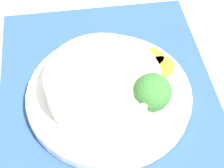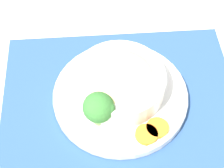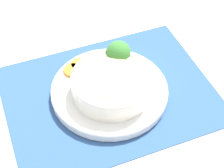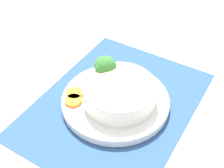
% 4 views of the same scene
% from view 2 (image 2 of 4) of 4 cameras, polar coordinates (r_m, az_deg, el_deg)
% --- Properties ---
extents(ground_plane, '(4.00, 4.00, 0.00)m').
position_cam_2_polar(ground_plane, '(0.77, 1.27, -2.39)').
color(ground_plane, beige).
extents(placemat, '(0.52, 0.41, 0.00)m').
position_cam_2_polar(placemat, '(0.76, 1.27, -2.31)').
color(placemat, '#2D5184').
rests_on(placemat, ground_plane).
extents(plate, '(0.27, 0.27, 0.02)m').
position_cam_2_polar(plate, '(0.75, 1.29, -1.74)').
color(plate, white).
rests_on(plate, placemat).
extents(bowl, '(0.18, 0.18, 0.06)m').
position_cam_2_polar(bowl, '(0.73, 1.04, 0.48)').
color(bowl, silver).
rests_on(bowl, plate).
extents(broccoli_floret, '(0.06, 0.06, 0.08)m').
position_cam_2_polar(broccoli_floret, '(0.68, -2.05, -3.66)').
color(broccoli_floret, '#84AD5B').
rests_on(broccoli_floret, plate).
extents(carrot_slice_near, '(0.04, 0.04, 0.01)m').
position_cam_2_polar(carrot_slice_near, '(0.70, 5.28, -7.67)').
color(carrot_slice_near, orange).
rests_on(carrot_slice_near, plate).
extents(carrot_slice_middle, '(0.04, 0.04, 0.01)m').
position_cam_2_polar(carrot_slice_middle, '(0.71, 6.93, -6.65)').
color(carrot_slice_middle, orange).
rests_on(carrot_slice_middle, plate).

